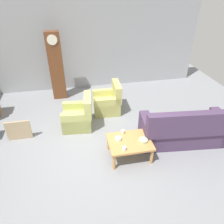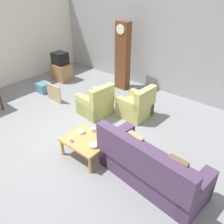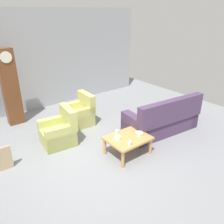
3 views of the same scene
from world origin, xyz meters
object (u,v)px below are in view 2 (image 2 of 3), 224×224
(tv_stand_cabinet, at_px, (61,72))
(storage_box_blue, at_px, (44,87))
(armchair_olive_near, at_px, (96,104))
(grandfather_clock, at_px, (123,56))
(tv_crt, at_px, (60,58))
(cup_blue_rimmed, at_px, (70,140))
(bowl_white_stacked, at_px, (81,132))
(cup_white_porcelain, at_px, (93,130))
(coffee_table_wood, at_px, (86,142))
(armchair_olive_far, at_px, (136,107))
(couch_floral, at_px, (150,168))
(framed_picture_leaning, at_px, (54,93))
(bowl_shallow_green, at_px, (93,145))

(tv_stand_cabinet, distance_m, storage_box_blue, 1.10)
(armchair_olive_near, distance_m, grandfather_clock, 2.09)
(tv_crt, bearing_deg, grandfather_clock, 22.80)
(grandfather_clock, distance_m, cup_blue_rimmed, 3.84)
(bowl_white_stacked, bearing_deg, cup_white_porcelain, 53.07)
(coffee_table_wood, bearing_deg, armchair_olive_far, 93.30)
(couch_floral, height_order, armchair_olive_far, couch_floral)
(framed_picture_leaning, distance_m, bowl_shallow_green, 3.12)
(bowl_shallow_green, bearing_deg, framed_picture_leaning, 156.92)
(tv_stand_cabinet, height_order, tv_crt, tv_crt)
(armchair_olive_near, distance_m, bowl_shallow_green, 2.00)
(armchair_olive_near, height_order, bowl_shallow_green, armchair_olive_near)
(bowl_white_stacked, bearing_deg, armchair_olive_near, 121.59)
(framed_picture_leaning, distance_m, cup_white_porcelain, 2.64)
(coffee_table_wood, xyz_separation_m, cup_white_porcelain, (-0.09, 0.30, 0.11))
(framed_picture_leaning, relative_size, cup_blue_rimmed, 6.76)
(coffee_table_wood, xyz_separation_m, grandfather_clock, (-1.57, 3.27, 0.73))
(cup_blue_rimmed, relative_size, bowl_shallow_green, 0.45)
(armchair_olive_near, bearing_deg, cup_white_porcelain, -49.06)
(grandfather_clock, height_order, tv_crt, grandfather_clock)
(grandfather_clock, xyz_separation_m, cup_blue_rimmed, (1.38, -3.53, -0.62))
(tv_stand_cabinet, distance_m, bowl_white_stacked, 4.14)
(coffee_table_wood, distance_m, cup_white_porcelain, 0.33)
(armchair_olive_far, xyz_separation_m, storage_box_blue, (-3.25, -0.70, -0.15))
(couch_floral, height_order, framed_picture_leaning, couch_floral)
(tv_stand_cabinet, height_order, cup_white_porcelain, tv_stand_cabinet)
(armchair_olive_far, height_order, framed_picture_leaning, armchair_olive_far)
(armchair_olive_near, xyz_separation_m, bowl_white_stacked, (0.81, -1.32, 0.16))
(coffee_table_wood, xyz_separation_m, bowl_shallow_green, (0.29, -0.07, 0.09))
(couch_floral, height_order, armchair_olive_near, couch_floral)
(tv_crt, xyz_separation_m, framed_picture_leaning, (1.12, -1.23, -0.55))
(cup_white_porcelain, bearing_deg, bowl_shallow_green, -44.62)
(storage_box_blue, xyz_separation_m, cup_white_porcelain, (3.28, -1.03, 0.33))
(framed_picture_leaning, bearing_deg, grandfather_clock, 64.67)
(armchair_olive_far, relative_size, tv_stand_cabinet, 1.35)
(armchair_olive_far, bearing_deg, coffee_table_wood, -86.70)
(storage_box_blue, relative_size, bowl_white_stacked, 2.58)
(grandfather_clock, relative_size, bowl_white_stacked, 14.76)
(tv_crt, relative_size, cup_blue_rimmed, 5.41)
(framed_picture_leaning, relative_size, bowl_shallow_green, 3.03)
(couch_floral, relative_size, grandfather_clock, 0.99)
(grandfather_clock, distance_m, cup_white_porcelain, 3.38)
(storage_box_blue, xyz_separation_m, bowl_white_stacked, (3.13, -1.24, 0.32))
(tv_stand_cabinet, distance_m, cup_blue_rimmed, 4.39)
(coffee_table_wood, bearing_deg, tv_crt, 147.21)
(cup_white_porcelain, relative_size, bowl_shallow_green, 0.45)
(bowl_white_stacked, bearing_deg, coffee_table_wood, -22.07)
(coffee_table_wood, xyz_separation_m, bowl_white_stacked, (-0.24, 0.10, 0.09))
(armchair_olive_near, bearing_deg, bowl_white_stacked, -58.41)
(grandfather_clock, bearing_deg, bowl_shallow_green, -60.83)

